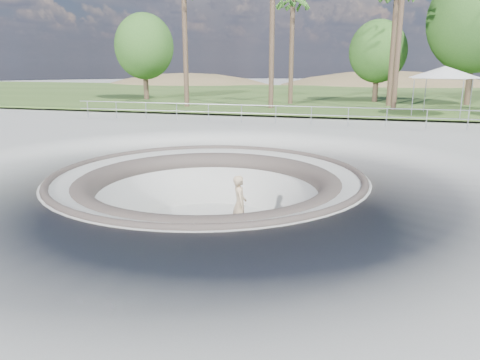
{
  "coord_description": "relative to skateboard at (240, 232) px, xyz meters",
  "views": [
    {
      "loc": [
        4.82,
        -14.11,
        3.65
      ],
      "look_at": [
        1.08,
        0.01,
        -0.1
      ],
      "focal_mm": 35.0,
      "sensor_mm": 36.0,
      "label": 1
    }
  ],
  "objects": [
    {
      "name": "ground",
      "position": [
        -1.1,
        0.11,
        1.83
      ],
      "size": [
        180.0,
        180.0,
        0.0
      ],
      "primitive_type": "plane",
      "color": "#A9AAA5",
      "rests_on": "ground"
    },
    {
      "name": "skate_bowl",
      "position": [
        -1.1,
        0.11,
        0.0
      ],
      "size": [
        14.0,
        14.0,
        4.1
      ],
      "color": "#A9AAA5",
      "rests_on": "ground"
    },
    {
      "name": "grass_strip",
      "position": [
        -1.1,
        34.11,
        2.05
      ],
      "size": [
        180.0,
        36.0,
        0.12
      ],
      "color": "#375321",
      "rests_on": "ground"
    },
    {
      "name": "distant_hills",
      "position": [
        2.67,
        57.28,
        -5.19
      ],
      "size": [
        103.2,
        45.0,
        28.6
      ],
      "color": "brown",
      "rests_on": "ground"
    },
    {
      "name": "safety_railing",
      "position": [
        -1.1,
        12.11,
        2.52
      ],
      "size": [
        25.0,
        0.06,
        1.03
      ],
      "color": "#919599",
      "rests_on": "ground"
    },
    {
      "name": "skateboard",
      "position": [
        0.0,
        0.0,
        0.0
      ],
      "size": [
        0.84,
        0.35,
        0.08
      ],
      "color": "olive",
      "rests_on": "ground"
    },
    {
      "name": "skater",
      "position": [
        -0.0,
        0.0,
        0.96
      ],
      "size": [
        0.67,
        0.81,
        1.89
      ],
      "primitive_type": "imported",
      "rotation": [
        0.0,
        0.0,
        1.94
      ],
      "color": "tan",
      "rests_on": "skateboard"
    },
    {
      "name": "canopy_white",
      "position": [
        8.42,
        18.11,
        4.77
      ],
      "size": [
        5.61,
        5.61,
        3.03
      ],
      "color": "#919599",
      "rests_on": "ground"
    },
    {
      "name": "palm_b",
      "position": [
        -2.06,
        23.59,
        9.83
      ],
      "size": [
        2.6,
        2.6,
        9.12
      ],
      "color": "brown",
      "rests_on": "ground"
    },
    {
      "name": "bushy_tree_left",
      "position": [
        -15.2,
        24.79,
        6.65
      ],
      "size": [
        5.19,
        4.72,
        7.49
      ],
      "color": "brown",
      "rests_on": "ground"
    },
    {
      "name": "bushy_tree_mid",
      "position": [
        4.5,
        27.28,
        6.18
      ],
      "size": [
        4.67,
        4.25,
        6.74
      ],
      "color": "brown",
      "rests_on": "ground"
    },
    {
      "name": "bushy_tree_right",
      "position": [
        11.39,
        26.08,
        8.37
      ],
      "size": [
        7.11,
        6.46,
        10.25
      ],
      "color": "brown",
      "rests_on": "ground"
    }
  ]
}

